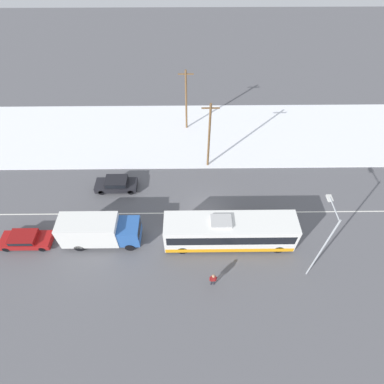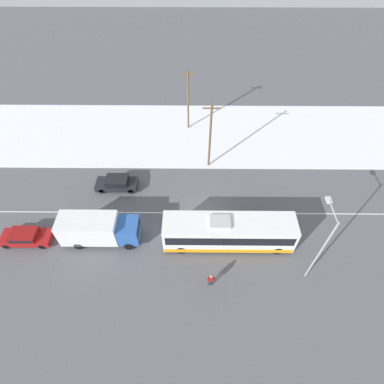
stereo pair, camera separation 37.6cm
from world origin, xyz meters
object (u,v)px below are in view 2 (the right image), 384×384
pedestrian_at_stop (211,279)px  streetlamp (322,241)px  utility_pole_snowlot (188,100)px  utility_pole_roadside (210,136)px  parked_car_near_truck (26,236)px  box_truck (98,229)px  sedan_car (117,183)px  city_bus (229,232)px

pedestrian_at_stop → streetlamp: streetlamp is taller
utility_pole_snowlot → utility_pole_roadside: bearing=-71.0°
parked_car_near_truck → utility_pole_roadside: bearing=30.9°
pedestrian_at_stop → utility_pole_roadside: utility_pole_roadside is taller
streetlamp → box_truck: bearing=170.4°
pedestrian_at_stop → utility_pole_roadside: size_ratio=0.20×
utility_pole_snowlot → sedan_car: bearing=-125.1°
box_truck → sedan_car: box_truck is taller
sedan_car → utility_pole_snowlot: (7.52, 10.69, 3.40)m
parked_car_near_truck → utility_pole_roadside: size_ratio=0.56×
city_bus → parked_car_near_truck: bearing=180.0°
box_truck → utility_pole_roadside: bearing=44.2°
pedestrian_at_stop → utility_pole_snowlot: bearing=95.9°
city_bus → sedan_car: 13.34m
box_truck → utility_pole_snowlot: 19.17m
parked_car_near_truck → pedestrian_at_stop: (17.08, -4.20, 0.30)m
pedestrian_at_stop → utility_pole_roadside: 14.93m
utility_pole_roadside → city_bus: bearing=-82.0°
city_bus → utility_pole_snowlot: (-3.91, 17.51, 2.52)m
city_bus → box_truck: (-11.87, 0.25, 0.02)m
parked_car_near_truck → streetlamp: size_ratio=0.58×
streetlamp → utility_pole_snowlot: utility_pole_snowlot is taller
parked_car_near_truck → streetlamp: streetlamp is taller
pedestrian_at_stop → utility_pole_roadside: bearing=89.1°
parked_car_near_truck → pedestrian_at_stop: bearing=-13.8°
streetlamp → utility_pole_snowlot: (-10.49, 20.38, -0.78)m
box_truck → pedestrian_at_stop: size_ratio=4.24×
box_truck → utility_pole_snowlot: size_ratio=0.89×
sedan_car → pedestrian_at_stop: (9.74, -11.02, 0.24)m
sedan_car → streetlamp: size_ratio=0.55×
parked_car_near_truck → box_truck: bearing=2.1°
sedan_car → streetlamp: (18.01, -9.69, 4.19)m
city_bus → streetlamp: streetlamp is taller
city_bus → pedestrian_at_stop: bearing=-111.9°
pedestrian_at_stop → utility_pole_roadside: (0.24, 14.57, 3.27)m
city_bus → utility_pole_roadside: size_ratio=1.43×
pedestrian_at_stop → parked_car_near_truck: bearing=166.2°
city_bus → pedestrian_at_stop: (-1.69, -4.20, -0.64)m
box_truck → utility_pole_snowlot: (7.96, 17.26, 2.50)m
streetlamp → parked_car_near_truck: bearing=173.5°
sedan_car → parked_car_near_truck: sedan_car is taller
utility_pole_snowlot → parked_car_near_truck: bearing=-130.3°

